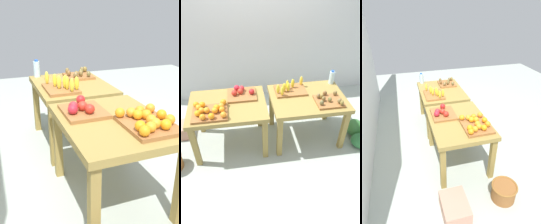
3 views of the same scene
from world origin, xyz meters
TOP-DOWN VIEW (x-y plane):
  - ground_plane at (0.00, 0.00)m, footprint 8.00×8.00m
  - back_wall at (0.00, 1.35)m, footprint 4.40×0.12m
  - display_table_left at (-0.56, 0.00)m, footprint 1.04×0.80m
  - display_table_right at (0.56, 0.00)m, footprint 1.04×0.80m
  - orange_bin at (-0.77, -0.18)m, footprint 0.44×0.37m
  - apple_bin at (-0.36, 0.19)m, footprint 0.40×0.34m
  - banana_crate at (0.33, 0.17)m, footprint 0.44×0.32m
  - kiwi_bin at (0.80, -0.17)m, footprint 0.36×0.32m
  - water_bottle at (1.01, 0.31)m, footprint 0.08×0.08m

SIDE VIEW (x-z plane):
  - ground_plane at x=0.00m, z-range 0.00..0.00m
  - display_table_left at x=-0.56m, z-range 0.26..0.98m
  - display_table_right at x=0.56m, z-range 0.26..0.98m
  - kiwi_bin at x=0.80m, z-range 0.71..0.81m
  - apple_bin at x=-0.36m, z-range 0.71..0.82m
  - banana_crate at x=0.33m, z-range 0.68..0.85m
  - orange_bin at x=-0.77m, z-range 0.72..0.82m
  - water_bottle at x=1.01m, z-range 0.72..0.93m
  - back_wall at x=0.00m, z-range 0.00..3.00m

